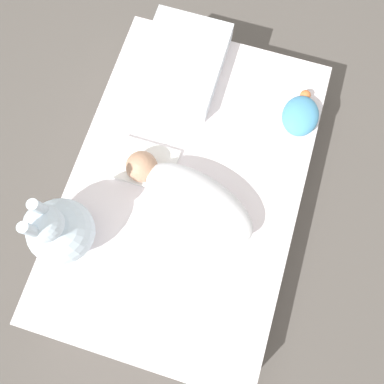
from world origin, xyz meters
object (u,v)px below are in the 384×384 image
(pillow, at_px, (181,63))
(bunny_plush, at_px, (59,230))
(turtle_plush, at_px, (301,115))
(swaddled_baby, at_px, (192,198))

(pillow, height_order, bunny_plush, bunny_plush)
(turtle_plush, bearing_deg, swaddled_baby, 145.88)
(pillow, bearing_deg, turtle_plush, -99.57)
(swaddled_baby, height_order, turtle_plush, swaddled_baby)
(swaddled_baby, bearing_deg, bunny_plush, 49.94)
(pillow, distance_m, bunny_plush, 0.78)
(pillow, xyz_separation_m, bunny_plush, (-0.76, 0.17, 0.09))
(pillow, relative_size, turtle_plush, 2.03)
(bunny_plush, distance_m, turtle_plush, 0.95)
(swaddled_baby, distance_m, bunny_plush, 0.45)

